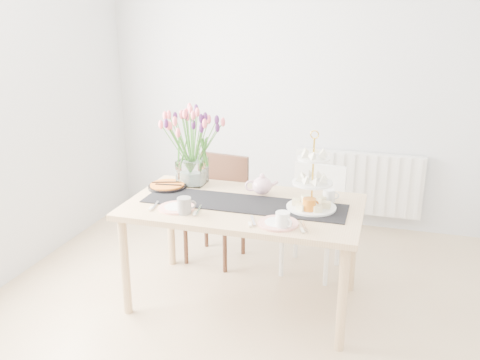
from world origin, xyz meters
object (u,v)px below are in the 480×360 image
(mug_white, at_px, (283,220))
(plate_right, at_px, (278,223))
(tulip_vase, at_px, (191,134))
(tart_tin, at_px, (167,186))
(dining_table, at_px, (244,214))
(chair_brown, at_px, (219,200))
(cream_jug, at_px, (329,195))
(cake_stand, at_px, (312,190))
(chair_white, at_px, (315,211))
(teapot, at_px, (262,186))
(radiator, at_px, (358,183))
(mug_orange, at_px, (309,206))
(plate_left, at_px, (177,208))
(mug_grey, at_px, (184,206))

(mug_white, xyz_separation_m, plate_right, (-0.04, 0.05, -0.05))
(tulip_vase, distance_m, tart_tin, 0.43)
(dining_table, bearing_deg, chair_brown, 121.81)
(tulip_vase, bearing_deg, plate_right, -36.25)
(cream_jug, bearing_deg, cake_stand, -112.38)
(chair_white, bearing_deg, chair_brown, -171.14)
(teapot, xyz_separation_m, mug_white, (0.27, -0.54, -0.02))
(cake_stand, bearing_deg, tulip_vase, 163.90)
(teapot, bearing_deg, mug_white, -80.77)
(radiator, xyz_separation_m, tulip_vase, (-1.17, -1.31, 0.69))
(radiator, bearing_deg, chair_brown, -138.24)
(chair_white, distance_m, mug_orange, 0.78)
(cream_jug, bearing_deg, plate_left, -152.73)
(radiator, relative_size, cream_jug, 14.25)
(plate_left, distance_m, plate_right, 0.71)
(radiator, xyz_separation_m, mug_white, (-0.33, -1.95, 0.35))
(chair_brown, xyz_separation_m, cake_stand, (0.87, -0.62, 0.38))
(dining_table, relative_size, tulip_vase, 2.25)
(chair_brown, bearing_deg, plate_left, -82.34)
(teapot, relative_size, tart_tin, 0.81)
(tart_tin, bearing_deg, dining_table, -13.65)
(cake_stand, xyz_separation_m, teapot, (-0.38, 0.18, -0.07))
(chair_brown, bearing_deg, chair_white, 8.88)
(radiator, distance_m, tulip_vase, 1.88)
(mug_grey, relative_size, mug_orange, 1.05)
(dining_table, bearing_deg, plate_right, -42.55)
(tulip_vase, height_order, mug_white, tulip_vase)
(tart_tin, height_order, plate_left, tart_tin)
(dining_table, distance_m, mug_grey, 0.44)
(tulip_vase, xyz_separation_m, plate_right, (0.80, -0.59, -0.39))
(chair_white, bearing_deg, mug_grey, -119.66)
(mug_white, distance_m, mug_orange, 0.31)
(cream_jug, bearing_deg, tulip_vase, 178.33)
(cake_stand, relative_size, mug_grey, 4.48)
(mug_white, height_order, plate_left, mug_white)
(tulip_vase, relative_size, cake_stand, 1.47)
(tart_tin, relative_size, mug_grey, 2.62)
(radiator, xyz_separation_m, dining_table, (-0.67, -1.62, 0.22))
(mug_white, bearing_deg, plate_left, -155.39)
(cream_jug, distance_m, plate_right, 0.56)
(mug_grey, xyz_separation_m, mug_white, (0.66, -0.06, -0.00))
(radiator, height_order, tulip_vase, tulip_vase)
(mug_white, distance_m, plate_left, 0.76)
(radiator, distance_m, cake_stand, 1.66)
(tart_tin, bearing_deg, mug_orange, -10.29)
(chair_white, relative_size, cake_stand, 1.75)
(chair_brown, xyz_separation_m, tulip_vase, (-0.09, -0.35, 0.64))
(mug_orange, bearing_deg, cream_jug, 25.13)
(dining_table, xyz_separation_m, plate_left, (-0.41, -0.21, 0.08))
(cake_stand, distance_m, mug_white, 0.39)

